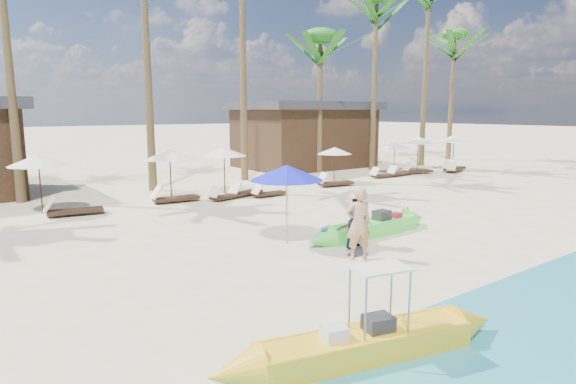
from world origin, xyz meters
TOP-DOWN VIEW (x-y plane):
  - ground at (0.00, 0.00)m, footprint 240.00×240.00m
  - green_canoe at (4.39, 1.98)m, footprint 5.56×0.84m
  - yellow_canoe at (-1.06, -3.14)m, footprint 5.38×1.67m
  - tourist at (2.35, 0.50)m, footprint 0.79×0.65m
  - vendor_green at (3.12, 1.28)m, footprint 0.72×0.57m
  - blue_umbrella at (1.74, 2.72)m, footprint 2.09×2.09m
  - resort_parasol_5 at (-3.06, 11.32)m, footprint 2.12×2.12m
  - lounger_5_left at (-2.32, 10.29)m, footprint 2.04×0.93m
  - resort_parasol_6 at (1.70, 10.76)m, footprint 2.11×2.11m
  - lounger_6_left at (1.64, 10.49)m, footprint 1.98×0.80m
  - lounger_6_right at (3.69, 9.77)m, footprint 1.78×0.88m
  - resort_parasol_7 at (4.46, 11.22)m, footprint 2.05×2.05m
  - lounger_7_left at (4.77, 10.03)m, footprint 1.80×0.93m
  - lounger_7_right at (5.53, 9.32)m, footprint 1.63×0.53m
  - resort_parasol_8 at (10.67, 10.70)m, footprint 1.82×1.82m
  - lounger_8_left at (9.82, 9.79)m, footprint 1.98×0.90m
  - resort_parasol_9 at (15.95, 11.29)m, footprint 1.85×1.85m
  - lounger_9_left at (14.10, 10.51)m, footprint 1.68×0.64m
  - lounger_9_right at (15.43, 10.47)m, footprint 1.71×0.61m
  - resort_parasol_10 at (17.84, 11.08)m, footprint 2.11×2.11m
  - lounger_10_left at (17.04, 10.49)m, footprint 1.92×1.08m
  - lounger_10_right at (19.44, 9.54)m, footprint 1.74×0.99m
  - resort_parasol_11 at (20.49, 10.41)m, footprint 2.15×2.15m
  - lounger_11_left at (19.91, 9.91)m, footprint 2.08×0.96m
  - palm_6 at (12.84, 14.52)m, footprint 2.08×2.08m
  - palm_7 at (16.57, 13.68)m, footprint 2.08×2.08m
  - palm_8 at (21.07, 13.33)m, footprint 2.08×2.08m
  - palm_9 at (26.21, 14.81)m, footprint 2.08×2.08m
  - pavilion_east at (14.00, 17.50)m, footprint 8.80×6.60m

SIDE VIEW (x-z plane):
  - ground at x=0.00m, z-range 0.00..0.00m
  - lounger_7_right at x=5.53m, z-range -0.09..0.46m
  - lounger_9_left at x=14.10m, z-range -0.09..0.46m
  - lounger_10_right at x=19.44m, z-range -0.09..0.47m
  - lounger_9_right at x=15.43m, z-range -0.10..0.48m
  - lounger_6_right at x=3.69m, z-range -0.10..0.48m
  - lounger_7_left at x=4.77m, z-range -0.10..0.49m
  - lounger_10_left at x=17.04m, z-range -0.10..0.52m
  - lounger_8_left at x=9.82m, z-range -0.11..0.54m
  - lounger_6_left at x=1.64m, z-range -0.11..0.55m
  - lounger_5_left at x=-2.32m, z-range -0.11..0.56m
  - lounger_11_left at x=19.91m, z-range -0.11..0.57m
  - yellow_canoe at x=-1.06m, z-range -0.48..0.94m
  - green_canoe at x=4.39m, z-range -0.12..0.59m
  - vendor_green at x=3.12m, z-range 0.00..1.47m
  - tourist at x=2.35m, z-range 0.00..1.86m
  - resort_parasol_8 at x=10.67m, z-range 0.75..2.63m
  - resort_parasol_9 at x=15.95m, z-range 0.77..2.67m
  - resort_parasol_7 at x=4.46m, z-range 0.85..2.97m
  - resort_parasol_10 at x=17.84m, z-range 0.87..3.05m
  - resort_parasol_6 at x=1.70m, z-range 0.87..3.05m
  - resort_parasol_5 at x=-3.06m, z-range 0.88..3.06m
  - resort_parasol_11 at x=20.49m, z-range 0.89..3.11m
  - blue_umbrella at x=1.74m, z-range 0.91..3.16m
  - pavilion_east at x=14.00m, z-range 0.05..4.35m
  - palm_6 at x=12.84m, z-range 2.79..11.31m
  - palm_9 at x=26.21m, z-range 3.14..12.97m
  - palm_7 at x=16.57m, z-range 3.46..14.53m
  - palm_8 at x=21.07m, z-range 3.83..16.53m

